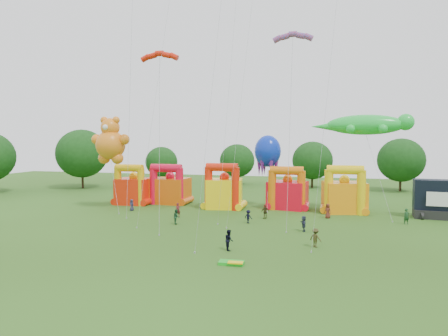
% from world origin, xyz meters
% --- Properties ---
extents(ground, '(160.00, 160.00, 0.00)m').
position_xyz_m(ground, '(0.00, 0.00, 0.00)').
color(ground, '#294914').
rests_on(ground, ground).
extents(tree_ring, '(124.23, 126.33, 12.07)m').
position_xyz_m(tree_ring, '(-1.19, 0.62, 6.26)').
color(tree_ring, '#352314').
rests_on(tree_ring, ground).
extents(bouncy_castle_0, '(5.04, 4.10, 6.25)m').
position_xyz_m(bouncy_castle_0, '(-18.01, 27.31, 2.38)').
color(bouncy_castle_0, red).
rests_on(bouncy_castle_0, ground).
extents(bouncy_castle_1, '(5.74, 4.75, 6.25)m').
position_xyz_m(bouncy_castle_1, '(-12.81, 29.35, 2.37)').
color(bouncy_castle_1, '#D6520B').
rests_on(bouncy_castle_1, ground).
extents(bouncy_castle_2, '(5.62, 4.79, 6.64)m').
position_xyz_m(bouncy_castle_2, '(-3.48, 27.07, 2.52)').
color(bouncy_castle_2, yellow).
rests_on(bouncy_castle_2, ground).
extents(bouncy_castle_3, '(5.89, 5.08, 6.21)m').
position_xyz_m(bouncy_castle_3, '(5.43, 28.98, 2.36)').
color(bouncy_castle_3, red).
rests_on(bouncy_castle_3, ground).
extents(bouncy_castle_4, '(6.15, 5.37, 6.55)m').
position_xyz_m(bouncy_castle_4, '(13.22, 27.83, 2.48)').
color(bouncy_castle_4, orange).
rests_on(bouncy_castle_4, ground).
extents(stage_trailer, '(7.75, 3.48, 4.92)m').
position_xyz_m(stage_trailer, '(25.47, 26.61, 2.36)').
color(stage_trailer, black).
rests_on(stage_trailer, ground).
extents(teddy_bear_kite, '(5.97, 5.42, 13.30)m').
position_xyz_m(teddy_bear_kite, '(-18.29, 21.81, 7.02)').
color(teddy_bear_kite, orange).
rests_on(teddy_bear_kite, ground).
extents(gecko_kite, '(13.38, 8.79, 13.46)m').
position_xyz_m(gecko_kite, '(16.75, 26.98, 7.73)').
color(gecko_kite, green).
rests_on(gecko_kite, ground).
extents(octopus_kite, '(3.88, 6.84, 10.68)m').
position_xyz_m(octopus_kite, '(2.47, 29.61, 6.72)').
color(octopus_kite, '#0C29B6').
rests_on(octopus_kite, ground).
extents(parafoil_kites, '(25.65, 13.21, 30.87)m').
position_xyz_m(parafoil_kites, '(-8.48, 15.57, 11.69)').
color(parafoil_kites, red).
rests_on(parafoil_kites, ground).
extents(diamond_kites, '(21.96, 18.55, 42.34)m').
position_xyz_m(diamond_kites, '(0.36, 14.00, 16.22)').
color(diamond_kites, red).
rests_on(diamond_kites, ground).
extents(folded_kite_bundle, '(2.06, 1.19, 0.31)m').
position_xyz_m(folded_kite_bundle, '(3.59, 1.92, 0.14)').
color(folded_kite_bundle, green).
rests_on(folded_kite_bundle, ground).
extents(spectator_0, '(0.93, 0.79, 1.62)m').
position_xyz_m(spectator_0, '(-15.51, 22.01, 0.81)').
color(spectator_0, '#292945').
rests_on(spectator_0, ground).
extents(spectator_1, '(0.78, 0.73, 1.79)m').
position_xyz_m(spectator_1, '(-7.63, 19.40, 0.90)').
color(spectator_1, '#5B1A1F').
rests_on(spectator_1, ground).
extents(spectator_2, '(0.93, 1.03, 1.76)m').
position_xyz_m(spectator_2, '(-6.22, 15.20, 0.88)').
color(spectator_2, '#1C4728').
rests_on(spectator_2, ground).
extents(spectator_3, '(1.17, 0.95, 1.59)m').
position_xyz_m(spectator_3, '(1.89, 17.73, 0.79)').
color(spectator_3, black).
rests_on(spectator_3, ground).
extents(spectator_4, '(1.13, 0.88, 1.79)m').
position_xyz_m(spectator_4, '(3.44, 20.95, 0.90)').
color(spectator_4, '#373116').
rests_on(spectator_4, ground).
extents(spectator_5, '(0.86, 1.65, 1.70)m').
position_xyz_m(spectator_5, '(8.50, 15.03, 0.85)').
color(spectator_5, '#272D42').
rests_on(spectator_5, ground).
extents(spectator_6, '(1.09, 0.99, 1.86)m').
position_xyz_m(spectator_6, '(11.05, 23.23, 0.93)').
color(spectator_6, maroon).
rests_on(spectator_6, ground).
extents(spectator_7, '(0.78, 0.64, 1.86)m').
position_xyz_m(spectator_7, '(20.00, 21.78, 0.93)').
color(spectator_7, '#1A4320').
rests_on(spectator_7, ground).
extents(spectator_8, '(1.02, 1.12, 1.86)m').
position_xyz_m(spectator_8, '(2.40, 5.88, 0.93)').
color(spectator_8, black).
rests_on(spectator_8, ground).
extents(spectator_9, '(1.31, 1.13, 1.76)m').
position_xyz_m(spectator_9, '(9.90, 8.80, 0.88)').
color(spectator_9, '#393416').
rests_on(spectator_9, ground).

